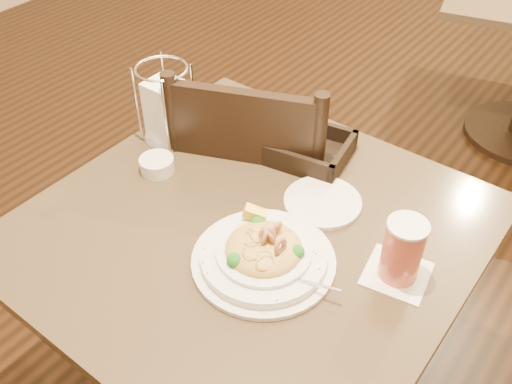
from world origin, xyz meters
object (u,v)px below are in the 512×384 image
Objects in this scene: main_table at (251,291)px; butter_ramekin at (157,165)px; dining_chair_near at (257,192)px; bread_basket at (306,149)px; side_plate at (323,202)px; drink_glass at (402,251)px; napkin_caddy at (166,109)px; pasta_bowl at (264,253)px.

butter_ramekin reaches higher than main_table.
butter_ramekin is at bearing 50.28° from dining_chair_near.
dining_chair_near reaches higher than main_table.
side_plate is at bearing -44.19° from bread_basket.
main_table is at bearing -2.11° from butter_ramekin.
side_plate is at bearing 159.35° from drink_glass.
side_plate is at bearing 20.32° from butter_ramekin.
dining_chair_near reaches higher than napkin_caddy.
dining_chair_near is 5.30× the size of side_plate.
dining_chair_near is 0.64m from drink_glass.
pasta_bowl reaches higher than butter_ramekin.
napkin_caddy is (-0.32, -0.15, 0.07)m from bread_basket.
drink_glass reaches higher than butter_ramekin.
drink_glass is 1.71× the size of butter_ramekin.
main_table is 10.94× the size of butter_ramekin.
pasta_bowl is at bearing -69.68° from bread_basket.
butter_ramekin is at bearing 168.03° from pasta_bowl.
side_plate is (0.00, 0.22, -0.02)m from pasta_bowl.
drink_glass is 0.42m from bread_basket.
side_plate is 2.13× the size of butter_ramekin.
napkin_caddy reaches higher than main_table.
dining_chair_near is 0.53m from pasta_bowl.
main_table is 0.29m from side_plate.
butter_ramekin is at bearing -133.39° from bread_basket.
drink_glass reaches higher than main_table.
butter_ramekin is at bearing -58.02° from napkin_caddy.
butter_ramekin is at bearing 177.89° from main_table.
butter_ramekin reaches higher than side_plate.
main_table is 4.38× the size of napkin_caddy.
pasta_bowl is 0.50m from napkin_caddy.
butter_ramekin is at bearing -159.68° from side_plate.
drink_glass is 0.68m from napkin_caddy.
drink_glass is at bearing -5.22° from napkin_caddy.
dining_chair_near reaches higher than drink_glass.
drink_glass is 0.61m from butter_ramekin.
pasta_bowl is 0.37m from bread_basket.
side_plate is 0.41m from butter_ramekin.
drink_glass is 0.25m from side_plate.
pasta_bowl is at bearing 106.00° from dining_chair_near.
pasta_bowl is 1.39× the size of bread_basket.
drink_glass is (0.23, 0.14, 0.04)m from pasta_bowl.
pasta_bowl is at bearing -23.57° from napkin_caddy.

